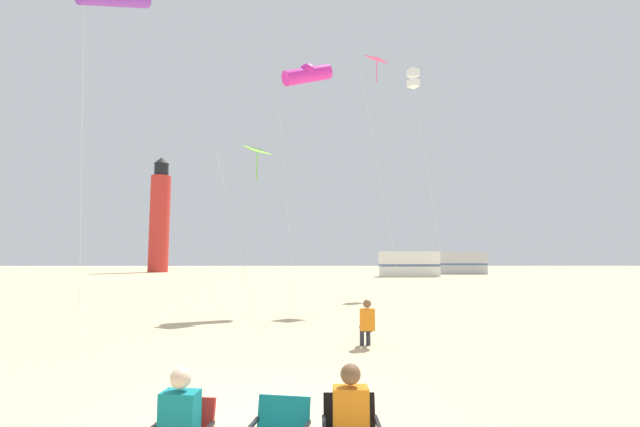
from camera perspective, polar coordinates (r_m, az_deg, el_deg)
ground at (r=6.77m, az=-7.46°, el=-24.56°), size 200.00×200.00×0.00m
spectator_black_chair at (r=4.58m, az=4.15°, el=-25.90°), size 0.34×0.51×1.16m
kite_flyer_standing at (r=11.03m, az=6.13°, el=-13.91°), size 0.35×0.52×1.16m
kite_diamond_lime at (r=17.51m, az=-8.36°, el=7.51°), size 2.20×2.20×6.60m
kite_box_white at (r=29.89m, az=12.11°, el=16.84°), size 2.23×2.09×14.20m
kite_tube_magenta at (r=21.38m, az=-1.66°, el=17.75°), size 2.74×2.39×11.41m
kite_diamond_rainbow at (r=22.83m, az=7.45°, el=18.14°), size 2.00×1.69×12.19m
lighthouse_distant at (r=67.43m, az=-20.24°, el=-0.54°), size 2.80×2.80×16.80m
rv_van_white at (r=49.98m, az=11.56°, el=-6.50°), size 6.53×2.59×2.80m
rv_van_silver at (r=59.08m, az=17.77°, el=-6.20°), size 6.56×2.70×2.80m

